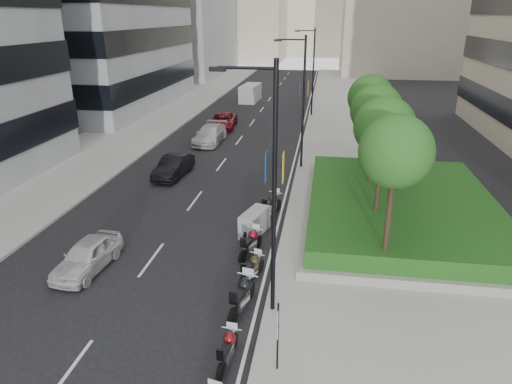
% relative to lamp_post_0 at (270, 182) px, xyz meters
% --- Properties ---
extents(ground, '(160.00, 160.00, 0.00)m').
position_rel_lamp_post_0_xyz_m(ground, '(-4.14, -1.00, -5.07)').
color(ground, black).
rests_on(ground, ground).
extents(sidewalk_right, '(10.00, 100.00, 0.15)m').
position_rel_lamp_post_0_xyz_m(sidewalk_right, '(4.86, 29.00, -4.99)').
color(sidewalk_right, '#9E9B93').
rests_on(sidewalk_right, ground).
extents(sidewalk_left, '(8.00, 100.00, 0.15)m').
position_rel_lamp_post_0_xyz_m(sidewalk_left, '(-16.14, 29.00, -4.99)').
color(sidewalk_left, '#9E9B93').
rests_on(sidewalk_left, ground).
extents(lane_edge, '(0.12, 100.00, 0.01)m').
position_rel_lamp_post_0_xyz_m(lane_edge, '(-0.44, 29.00, -5.06)').
color(lane_edge, silver).
rests_on(lane_edge, ground).
extents(lane_centre, '(0.12, 100.00, 0.01)m').
position_rel_lamp_post_0_xyz_m(lane_centre, '(-5.64, 29.00, -5.06)').
color(lane_centre, silver).
rests_on(lane_centre, ground).
extents(planter, '(10.00, 14.00, 0.40)m').
position_rel_lamp_post_0_xyz_m(planter, '(5.86, 9.00, -4.72)').
color(planter, gray).
rests_on(planter, sidewalk_right).
extents(hedge, '(9.40, 13.40, 0.80)m').
position_rel_lamp_post_0_xyz_m(hedge, '(5.86, 9.00, -4.12)').
color(hedge, '#1D4F16').
rests_on(hedge, planter).
extents(tree_0, '(2.80, 2.80, 6.30)m').
position_rel_lamp_post_0_xyz_m(tree_0, '(4.36, 3.00, 0.36)').
color(tree_0, '#332319').
rests_on(tree_0, planter).
extents(tree_1, '(2.80, 2.80, 6.30)m').
position_rel_lamp_post_0_xyz_m(tree_1, '(4.36, 7.00, 0.36)').
color(tree_1, '#332319').
rests_on(tree_1, planter).
extents(tree_2, '(2.80, 2.80, 6.30)m').
position_rel_lamp_post_0_xyz_m(tree_2, '(4.36, 11.00, 0.36)').
color(tree_2, '#332319').
rests_on(tree_2, planter).
extents(tree_3, '(2.80, 2.80, 6.30)m').
position_rel_lamp_post_0_xyz_m(tree_3, '(4.36, 15.00, 0.36)').
color(tree_3, '#332319').
rests_on(tree_3, planter).
extents(lamp_post_0, '(2.34, 0.45, 9.00)m').
position_rel_lamp_post_0_xyz_m(lamp_post_0, '(0.00, 0.00, 0.00)').
color(lamp_post_0, black).
rests_on(lamp_post_0, ground).
extents(lamp_post_1, '(2.34, 0.45, 9.00)m').
position_rel_lamp_post_0_xyz_m(lamp_post_1, '(0.00, 17.00, 0.00)').
color(lamp_post_1, black).
rests_on(lamp_post_1, ground).
extents(lamp_post_2, '(2.34, 0.45, 9.00)m').
position_rel_lamp_post_0_xyz_m(lamp_post_2, '(0.00, 35.00, 0.00)').
color(lamp_post_2, black).
rests_on(lamp_post_2, ground).
extents(parking_sign, '(0.06, 0.32, 2.50)m').
position_rel_lamp_post_0_xyz_m(parking_sign, '(0.66, -3.00, -3.61)').
color(parking_sign, black).
rests_on(parking_sign, ground).
extents(motorcycle_1, '(0.65, 1.96, 0.97)m').
position_rel_lamp_post_0_xyz_m(motorcycle_1, '(-0.91, -2.82, -4.54)').
color(motorcycle_1, black).
rests_on(motorcycle_1, ground).
extents(motorcycle_2, '(0.83, 2.42, 1.21)m').
position_rel_lamp_post_0_xyz_m(motorcycle_2, '(-0.95, -0.07, -4.42)').
color(motorcycle_2, black).
rests_on(motorcycle_2, ground).
extents(motorcycle_3, '(0.89, 1.91, 0.99)m').
position_rel_lamp_post_0_xyz_m(motorcycle_3, '(-0.94, 2.07, -4.54)').
color(motorcycle_3, black).
rests_on(motorcycle_3, ground).
extents(motorcycle_4, '(0.89, 2.14, 1.10)m').
position_rel_lamp_post_0_xyz_m(motorcycle_4, '(-1.33, 4.12, -4.48)').
color(motorcycle_4, black).
rests_on(motorcycle_4, ground).
extents(motorcycle_5, '(1.37, 2.16, 1.22)m').
position_rel_lamp_post_0_xyz_m(motorcycle_5, '(-1.49, 6.23, -4.46)').
color(motorcycle_5, black).
rests_on(motorcycle_5, ground).
extents(motorcycle_6, '(1.03, 2.35, 1.21)m').
position_rel_lamp_post_0_xyz_m(motorcycle_6, '(-0.94, 8.47, -4.42)').
color(motorcycle_6, black).
rests_on(motorcycle_6, ground).
extents(car_a, '(1.87, 4.01, 1.33)m').
position_rel_lamp_post_0_xyz_m(car_a, '(-7.98, 1.79, -4.40)').
color(car_a, silver).
rests_on(car_a, ground).
extents(car_b, '(1.80, 4.38, 1.41)m').
position_rel_lamp_post_0_xyz_m(car_b, '(-8.21, 13.93, -4.36)').
color(car_b, black).
rests_on(car_b, ground).
extents(car_c, '(2.21, 5.18, 1.49)m').
position_rel_lamp_post_0_xyz_m(car_c, '(-7.92, 22.78, -4.32)').
color(car_c, '#B9BABC').
rests_on(car_c, ground).
extents(car_d, '(2.76, 5.28, 1.42)m').
position_rel_lamp_post_0_xyz_m(car_d, '(-8.03, 28.25, -4.36)').
color(car_d, maroon).
rests_on(car_d, ground).
extents(delivery_van, '(2.21, 5.02, 2.05)m').
position_rel_lamp_post_0_xyz_m(delivery_van, '(-7.83, 42.87, -4.11)').
color(delivery_van, '#B0B0B2').
rests_on(delivery_van, ground).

